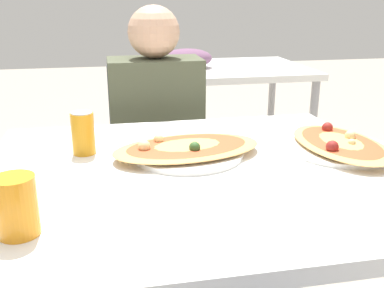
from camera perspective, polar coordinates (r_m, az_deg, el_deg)
dining_table at (r=1.24m, az=0.35°, el=-6.44°), size 1.12×0.97×0.77m
chair_far_seated at (r=2.06m, az=-4.78°, el=-1.74°), size 0.40×0.40×0.92m
person_seated at (r=1.89m, az=-4.52°, el=2.31°), size 0.38×0.24×1.18m
pizza_main at (r=1.30m, az=-0.77°, el=-0.67°), size 0.47×0.32×0.06m
soda_can at (r=1.34m, az=-13.67°, el=1.34°), size 0.07×0.07×0.12m
drink_glass at (r=0.93m, az=-21.39°, el=-7.36°), size 0.08×0.08×0.12m
pizza_second at (r=1.41m, az=18.31°, el=-0.10°), size 0.31×0.40×0.06m
background_table at (r=2.94m, az=2.86°, el=8.58°), size 1.10×0.80×0.89m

